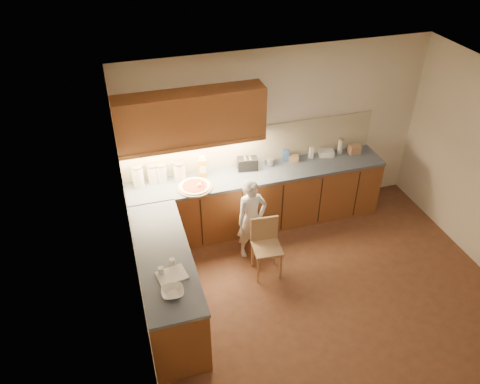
% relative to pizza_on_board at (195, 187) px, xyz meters
% --- Properties ---
extents(room, '(4.54, 4.50, 2.62)m').
position_rel_pizza_on_board_xyz_m(room, '(1.33, -1.58, 0.73)').
color(room, '#552F1D').
rests_on(room, ground).
extents(l_counter, '(3.77, 2.62, 0.92)m').
position_rel_pizza_on_board_xyz_m(l_counter, '(0.40, -0.33, -0.48)').
color(l_counter, brown).
rests_on(l_counter, ground).
extents(backsplash, '(3.75, 0.02, 0.58)m').
position_rel_pizza_on_board_xyz_m(backsplash, '(0.95, 0.41, 0.27)').
color(backsplash, beige).
rests_on(backsplash, l_counter).
extents(upper_cabinets, '(1.95, 0.36, 0.73)m').
position_rel_pizza_on_board_xyz_m(upper_cabinets, '(0.05, 0.25, 0.91)').
color(upper_cabinets, brown).
rests_on(upper_cabinets, ground).
extents(pizza_on_board, '(0.48, 0.48, 0.19)m').
position_rel_pizza_on_board_xyz_m(pizza_on_board, '(0.00, 0.00, 0.00)').
color(pizza_on_board, '#A48652').
rests_on(pizza_on_board, l_counter).
extents(child, '(0.47, 0.34, 1.19)m').
position_rel_pizza_on_board_xyz_m(child, '(0.66, -0.48, -0.34)').
color(child, silver).
rests_on(child, ground).
extents(wooden_chair, '(0.39, 0.39, 0.81)m').
position_rel_pizza_on_board_xyz_m(wooden_chair, '(0.74, -0.85, -0.47)').
color(wooden_chair, tan).
rests_on(wooden_chair, ground).
extents(mixing_bowl, '(0.25, 0.25, 0.06)m').
position_rel_pizza_on_board_xyz_m(mixing_bowl, '(-0.62, -1.81, 0.01)').
color(mixing_bowl, white).
rests_on(mixing_bowl, l_counter).
extents(canister_a, '(0.16, 0.16, 0.32)m').
position_rel_pizza_on_board_xyz_m(canister_a, '(-0.72, 0.27, 0.14)').
color(canister_a, beige).
rests_on(canister_a, l_counter).
extents(canister_b, '(0.16, 0.16, 0.28)m').
position_rel_pizza_on_board_xyz_m(canister_b, '(-0.52, 0.32, 0.12)').
color(canister_b, white).
rests_on(canister_b, l_counter).
extents(canister_c, '(0.15, 0.15, 0.28)m').
position_rel_pizza_on_board_xyz_m(canister_c, '(-0.40, 0.30, 0.12)').
color(canister_c, silver).
rests_on(canister_c, l_counter).
extents(canister_d, '(0.17, 0.17, 0.28)m').
position_rel_pizza_on_board_xyz_m(canister_d, '(-0.15, 0.28, 0.12)').
color(canister_d, white).
rests_on(canister_d, l_counter).
extents(oil_jug, '(0.13, 0.11, 0.32)m').
position_rel_pizza_on_board_xyz_m(oil_jug, '(0.17, 0.25, 0.13)').
color(oil_jug, gold).
rests_on(oil_jug, l_counter).
extents(toaster, '(0.30, 0.20, 0.19)m').
position_rel_pizza_on_board_xyz_m(toaster, '(0.83, 0.25, 0.07)').
color(toaster, black).
rests_on(toaster, l_counter).
extents(steel_pot, '(0.15, 0.15, 0.12)m').
position_rel_pizza_on_board_xyz_m(steel_pot, '(1.16, 0.27, 0.04)').
color(steel_pot, '#B8B8BD').
rests_on(steel_pot, l_counter).
extents(blue_box, '(0.10, 0.08, 0.18)m').
position_rel_pizza_on_board_xyz_m(blue_box, '(1.44, 0.31, 0.07)').
color(blue_box, '#375EA5').
rests_on(blue_box, l_counter).
extents(card_box_a, '(0.16, 0.13, 0.10)m').
position_rel_pizza_on_board_xyz_m(card_box_a, '(1.55, 0.27, 0.03)').
color(card_box_a, tan).
rests_on(card_box_a, l_counter).
extents(white_bottle, '(0.07, 0.07, 0.17)m').
position_rel_pizza_on_board_xyz_m(white_bottle, '(1.83, 0.28, 0.06)').
color(white_bottle, white).
rests_on(white_bottle, l_counter).
extents(flat_pack, '(0.25, 0.20, 0.09)m').
position_rel_pizza_on_board_xyz_m(flat_pack, '(2.08, 0.28, 0.02)').
color(flat_pack, silver).
rests_on(flat_pack, l_counter).
extents(tall_jar, '(0.08, 0.08, 0.25)m').
position_rel_pizza_on_board_xyz_m(tall_jar, '(2.30, 0.28, 0.11)').
color(tall_jar, white).
rests_on(tall_jar, l_counter).
extents(card_box_b, '(0.17, 0.14, 0.13)m').
position_rel_pizza_on_board_xyz_m(card_box_b, '(2.52, 0.23, 0.04)').
color(card_box_b, tan).
rests_on(card_box_b, l_counter).
extents(dough_cloth, '(0.34, 0.29, 0.02)m').
position_rel_pizza_on_board_xyz_m(dough_cloth, '(-0.59, -1.55, -0.01)').
color(dough_cloth, silver).
rests_on(dough_cloth, l_counter).
extents(spice_jar_a, '(0.09, 0.09, 0.09)m').
position_rel_pizza_on_board_xyz_m(spice_jar_a, '(-0.69, -1.49, 0.02)').
color(spice_jar_a, silver).
rests_on(spice_jar_a, l_counter).
extents(spice_jar_b, '(0.07, 0.07, 0.09)m').
position_rel_pizza_on_board_xyz_m(spice_jar_b, '(-0.55, -1.39, 0.02)').
color(spice_jar_b, silver).
rests_on(spice_jar_b, l_counter).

